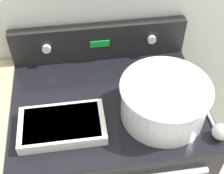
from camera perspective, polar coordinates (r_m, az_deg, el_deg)
The scene contains 5 objects.
stove_range at distance 1.69m, azimuth -0.61°, elevation -12.75°, with size 0.82×0.67×0.90m.
control_panel at distance 1.49m, azimuth -2.35°, elevation 8.34°, with size 0.82×0.07×0.18m.
mixing_bowl at distance 1.22m, azimuth 9.52°, elevation -2.19°, with size 0.35×0.35×0.17m.
casserole_dish at distance 1.22m, azimuth -9.09°, elevation -6.90°, with size 0.33×0.20×0.05m.
ladle at distance 1.26m, azimuth 18.84°, elevation -7.13°, with size 0.06×0.29×0.06m.
Camera 1 is at (-0.11, -0.57, 1.88)m, focal length 50.00 mm.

